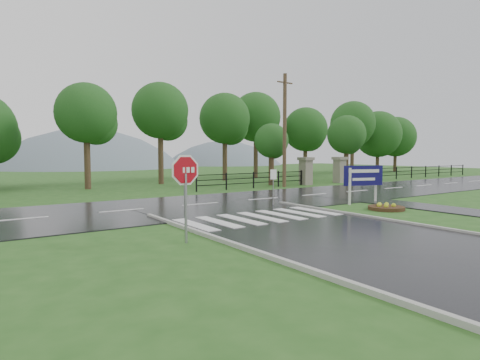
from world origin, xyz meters
TOP-DOWN VIEW (x-y plane):
  - ground at (0.00, 0.00)m, footprint 120.00×120.00m
  - main_road at (0.00, 10.00)m, footprint 90.00×8.00m
  - walkway at (8.50, 4.00)m, footprint 2.20×11.00m
  - crosswalk at (0.00, 5.00)m, footprint 6.50×2.80m
  - curb_left at (-3.55, -4.00)m, footprint 0.15×24.00m
  - pillar_west at (13.00, 16.00)m, footprint 1.00×1.00m
  - pillar_east at (17.00, 16.00)m, footprint 1.00×1.00m
  - fence_west at (7.75, 16.00)m, footprint 9.58×0.08m
  - fence_east at (27.75, 16.00)m, footprint 20.58×0.08m
  - hills at (3.49, 65.00)m, footprint 102.00×48.00m
  - treeline at (1.00, 24.00)m, footprint 83.20×5.20m
  - stop_sign at (-4.47, 2.79)m, footprint 1.22×0.11m
  - estate_billboard at (7.17, 5.72)m, footprint 2.17×0.77m
  - flower_bed at (6.20, 3.63)m, footprint 1.63×1.63m
  - reg_sign_small at (2.86, 7.73)m, footprint 0.40×0.06m
  - reg_sign_round at (-1.64, 8.51)m, footprint 0.50×0.10m
  - utility_pole_east at (10.28, 15.50)m, footprint 1.52×0.28m
  - entrance_tree_left at (10.63, 17.50)m, footprint 2.76×2.76m
  - entrance_tree_right at (19.58, 17.50)m, footprint 3.55×3.55m

SIDE VIEW (x-z plane):
  - hills at x=3.49m, z-range -39.54..8.46m
  - ground at x=0.00m, z-range 0.00..0.00m
  - main_road at x=0.00m, z-range -0.02..0.02m
  - walkway at x=8.50m, z-range -0.02..0.02m
  - curb_left at x=-3.55m, z-range -0.06..0.06m
  - treeline at x=1.00m, z-range -5.00..5.00m
  - crosswalk at x=0.00m, z-range 0.05..0.07m
  - flower_bed at x=6.20m, z-range -0.04..0.28m
  - fence_west at x=7.75m, z-range 0.12..1.32m
  - fence_east at x=27.75m, z-range 0.14..1.34m
  - pillar_west at x=13.00m, z-range 0.06..2.30m
  - pillar_east at x=17.00m, z-range 0.06..2.30m
  - reg_sign_small at x=2.86m, z-range 0.40..2.20m
  - estate_billboard at x=7.17m, z-range 0.37..2.33m
  - reg_sign_round at x=-1.64m, z-range 0.29..2.45m
  - stop_sign at x=-4.47m, z-range 0.54..3.29m
  - entrance_tree_left at x=10.63m, z-range 1.05..5.99m
  - entrance_tree_right at x=19.58m, z-range 1.21..7.25m
  - utility_pole_east at x=10.28m, z-range 0.07..8.58m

